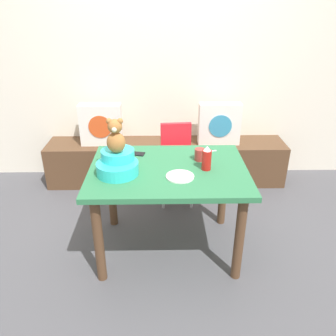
{
  "coord_description": "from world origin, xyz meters",
  "views": [
    {
      "loc": [
        -0.04,
        -2.25,
        1.86
      ],
      "look_at": [
        0.0,
        0.1,
        0.69
      ],
      "focal_mm": 36.13,
      "sensor_mm": 36.0,
      "label": 1
    }
  ],
  "objects": [
    {
      "name": "ground_plane",
      "position": [
        0.0,
        0.0,
        0.0
      ],
      "size": [
        8.0,
        8.0,
        0.0
      ],
      "primitive_type": "plane",
      "color": "#4C4C51"
    },
    {
      "name": "cell_phone",
      "position": [
        -0.26,
        0.26,
        0.74
      ],
      "size": [
        0.16,
        0.1,
        0.01
      ],
      "primitive_type": "cube",
      "rotation": [
        0.0,
        0.0,
        1.34
      ],
      "color": "black",
      "rests_on": "dining_table"
    },
    {
      "name": "pillow_floral_left",
      "position": [
        -0.69,
        1.17,
        0.68
      ],
      "size": [
        0.44,
        0.15,
        0.44
      ],
      "color": "white",
      "rests_on": "window_bench"
    },
    {
      "name": "table_fork",
      "position": [
        0.32,
        0.29,
        0.74
      ],
      "size": [
        0.17,
        0.06,
        0.01
      ],
      "primitive_type": "cube",
      "rotation": [
        0.0,
        0.0,
        1.86
      ],
      "color": "silver",
      "rests_on": "dining_table"
    },
    {
      "name": "window_bench",
      "position": [
        0.0,
        1.19,
        0.23
      ],
      "size": [
        2.6,
        0.44,
        0.46
      ],
      "primitive_type": "cube",
      "color": "brown",
      "rests_on": "ground_plane"
    },
    {
      "name": "pillow_floral_right",
      "position": [
        0.57,
        1.17,
        0.68
      ],
      "size": [
        0.44,
        0.15,
        0.44
      ],
      "color": "white",
      "rests_on": "window_bench"
    },
    {
      "name": "coffee_mug",
      "position": [
        0.25,
        0.13,
        0.79
      ],
      "size": [
        0.12,
        0.08,
        0.09
      ],
      "color": "#9E332D",
      "rests_on": "dining_table"
    },
    {
      "name": "infant_seat_teal",
      "position": [
        -0.36,
        -0.07,
        0.81
      ],
      "size": [
        0.3,
        0.33,
        0.16
      ],
      "color": "#2DC9CC",
      "rests_on": "dining_table"
    },
    {
      "name": "dining_table",
      "position": [
        0.0,
        0.0,
        0.63
      ],
      "size": [
        1.17,
        0.87,
        0.74
      ],
      "color": "#2D7247",
      "rests_on": "ground_plane"
    },
    {
      "name": "teddy_bear",
      "position": [
        -0.36,
        -0.07,
        1.02
      ],
      "size": [
        0.13,
        0.12,
        0.25
      ],
      "color": "#A76A35",
      "rests_on": "infant_seat_teal"
    },
    {
      "name": "ketchup_bottle",
      "position": [
        0.28,
        -0.03,
        0.83
      ],
      "size": [
        0.07,
        0.07,
        0.18
      ],
      "color": "red",
      "rests_on": "dining_table"
    },
    {
      "name": "dinner_plate_near",
      "position": [
        0.08,
        -0.15,
        0.75
      ],
      "size": [
        0.2,
        0.2,
        0.01
      ],
      "primitive_type": "cylinder",
      "color": "white",
      "rests_on": "dining_table"
    },
    {
      "name": "highchair",
      "position": [
        0.1,
        0.75,
        0.52
      ],
      "size": [
        0.34,
        0.47,
        0.79
      ],
      "color": "red",
      "rests_on": "ground_plane"
    },
    {
      "name": "back_wall",
      "position": [
        0.0,
        1.46,
        1.3
      ],
      "size": [
        4.4,
        0.1,
        2.6
      ],
      "primitive_type": "cube",
      "color": "silver",
      "rests_on": "ground_plane"
    }
  ]
}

